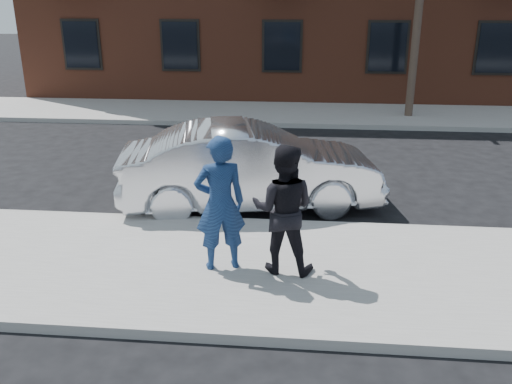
# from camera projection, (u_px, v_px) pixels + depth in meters

# --- Properties ---
(ground) EXTENTS (100.00, 100.00, 0.00)m
(ground) POSITION_uv_depth(u_px,v_px,m) (233.00, 267.00, 8.46)
(ground) COLOR black
(ground) RESTS_ON ground
(near_sidewalk) EXTENTS (50.00, 3.50, 0.15)m
(near_sidewalk) POSITION_uv_depth(u_px,v_px,m) (230.00, 270.00, 8.20)
(near_sidewalk) COLOR gray
(near_sidewalk) RESTS_ON ground
(near_curb) EXTENTS (50.00, 0.10, 0.15)m
(near_curb) POSITION_uv_depth(u_px,v_px,m) (244.00, 223.00, 9.88)
(near_curb) COLOR #999691
(near_curb) RESTS_ON ground
(far_sidewalk) EXTENTS (50.00, 3.50, 0.15)m
(far_sidewalk) POSITION_uv_depth(u_px,v_px,m) (276.00, 113.00, 18.95)
(far_sidewalk) COLOR gray
(far_sidewalk) RESTS_ON ground
(far_curb) EXTENTS (50.00, 0.10, 0.15)m
(far_curb) POSITION_uv_depth(u_px,v_px,m) (272.00, 125.00, 17.26)
(far_curb) COLOR #999691
(far_curb) RESTS_ON ground
(silver_sedan) EXTENTS (5.29, 2.69, 1.66)m
(silver_sedan) POSITION_uv_depth(u_px,v_px,m) (251.00, 167.00, 10.56)
(silver_sedan) COLOR silver
(silver_sedan) RESTS_ON ground
(man_hoodie) EXTENTS (0.85, 0.69, 2.03)m
(man_hoodie) POSITION_uv_depth(u_px,v_px,m) (220.00, 204.00, 7.80)
(man_hoodie) COLOR navy
(man_hoodie) RESTS_ON near_sidewalk
(man_peacoat) EXTENTS (1.00, 0.81, 1.92)m
(man_peacoat) POSITION_uv_depth(u_px,v_px,m) (283.00, 209.00, 7.74)
(man_peacoat) COLOR black
(man_peacoat) RESTS_ON near_sidewalk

